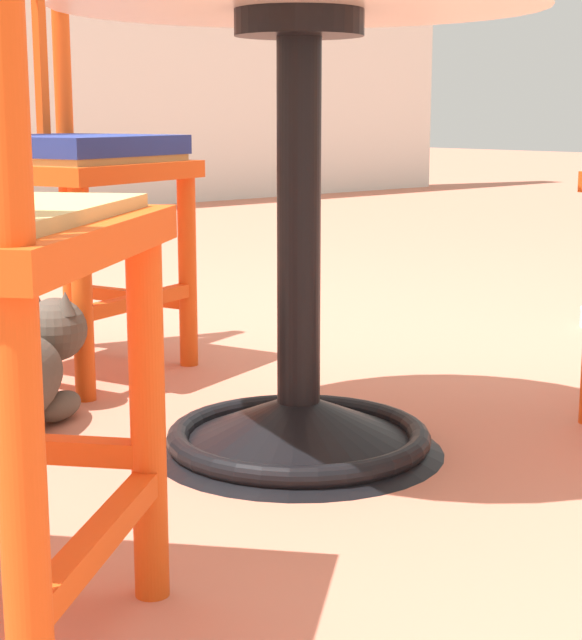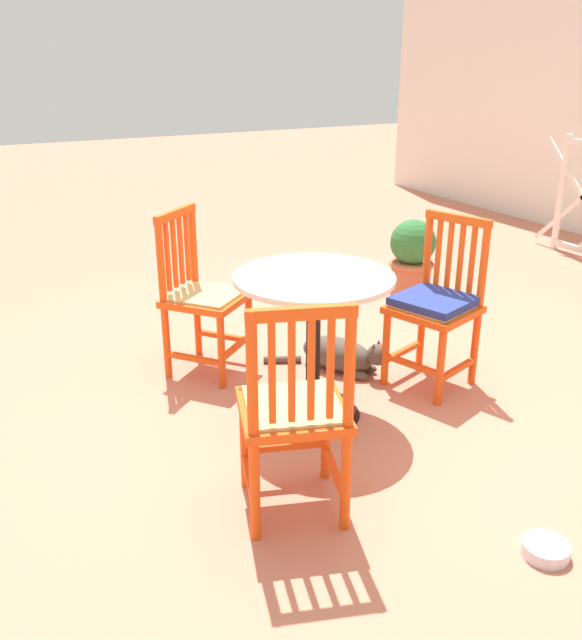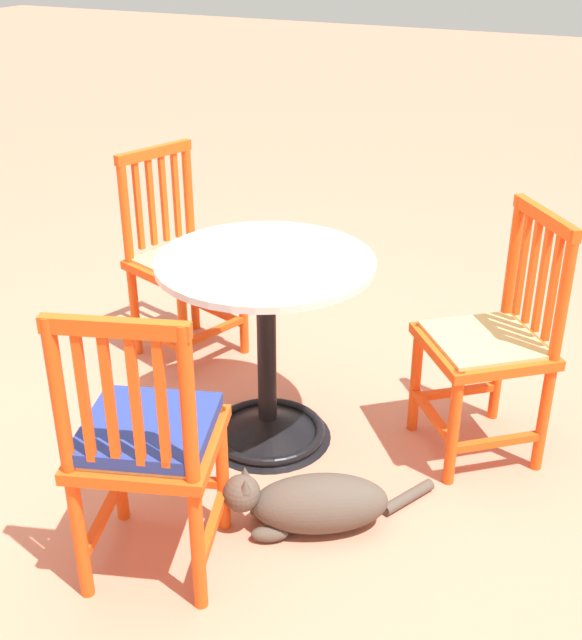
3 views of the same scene
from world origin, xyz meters
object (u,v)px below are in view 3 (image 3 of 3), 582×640
at_px(orange_chair_at_corner, 147,443).
at_px(tabby_cat, 308,503).
at_px(cafe_table, 267,372).
at_px(orange_chair_tucked_in, 182,262).
at_px(orange_chair_by_planter, 491,344).

xyz_separation_m(orange_chair_at_corner, tabby_cat, (-0.35, -0.35, -0.35)).
xyz_separation_m(cafe_table, tabby_cat, (-0.35, 0.40, -0.19)).
bearing_deg(cafe_table, tabby_cat, 131.26).
xyz_separation_m(orange_chair_at_corner, orange_chair_tucked_in, (0.64, -1.19, -0.01)).
height_order(orange_chair_at_corner, orange_chair_tucked_in, same).
relative_size(orange_chair_at_corner, orange_chair_tucked_in, 1.00).
bearing_deg(tabby_cat, orange_chair_tucked_in, -40.55).
xyz_separation_m(cafe_table, orange_chair_at_corner, (-0.00, 0.75, 0.16)).
bearing_deg(orange_chair_at_corner, cafe_table, -89.95).
bearing_deg(orange_chair_by_planter, tabby_cat, 60.12).
relative_size(orange_chair_at_corner, orange_chair_by_planter, 1.00).
xyz_separation_m(orange_chair_by_planter, tabby_cat, (0.39, 0.68, -0.34)).
bearing_deg(tabby_cat, cafe_table, -48.74).
bearing_deg(orange_chair_tucked_in, cafe_table, 145.01).
distance_m(cafe_table, orange_chair_tucked_in, 0.79).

